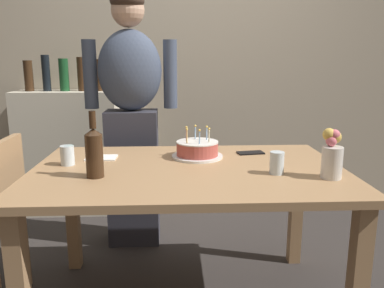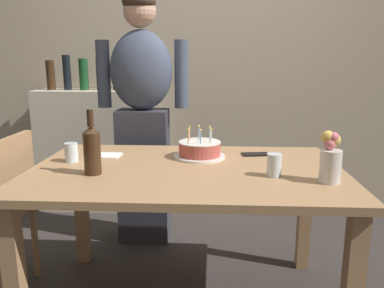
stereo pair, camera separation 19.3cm
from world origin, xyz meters
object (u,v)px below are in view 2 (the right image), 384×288
Objects in this scene: flower_vase at (331,157)px; person_man_bearded at (143,117)px; wine_bottle at (92,149)px; water_glass_far at (274,165)px; birthday_cake at (200,150)px; napkin_stack at (106,156)px; water_glass_near at (71,152)px; cell_phone at (255,154)px.

person_man_bearded is (-0.97, 0.94, 0.02)m from flower_vase.
flower_vase is at bearing -3.31° from wine_bottle.
wine_bottle reaches higher than water_glass_far.
flower_vase is at bearing -17.58° from water_glass_far.
wine_bottle is at bearing -145.24° from birthday_cake.
water_glass_far is 0.35× the size of wine_bottle.
person_man_bearded is at bearing 130.63° from water_glass_far.
wine_bottle is at bearing 85.39° from person_man_bearded.
napkin_stack is 0.58m from person_man_bearded.
flower_vase is (1.04, -0.06, -0.01)m from wine_bottle.
napkin_stack is (0.14, 0.12, -0.04)m from water_glass_near.
cell_phone is 0.09× the size of person_man_bearded.
cell_phone is 0.92× the size of napkin_stack.
water_glass_near is 0.06× the size of person_man_bearded.
water_glass_near is 0.62× the size of napkin_stack.
flower_vase reaches higher than birthday_cake.
cell_phone is 0.54m from flower_vase.
water_glass_far reaches higher than cell_phone.
cell_phone is at bearing 96.31° from water_glass_far.
water_glass_far is 0.47× the size of flower_vase.
napkin_stack is 0.09× the size of person_man_bearded.
person_man_bearded is (0.25, 0.67, 0.09)m from water_glass_near.
flower_vase is (0.22, -0.07, 0.06)m from water_glass_far.
person_man_bearded is (-0.71, 0.48, 0.13)m from cell_phone.
wine_bottle is (-0.48, -0.33, 0.08)m from birthday_cake.
water_glass_near is at bearing -177.53° from cell_phone.
birthday_cake is 0.51m from napkin_stack.
birthday_cake is at bearing 137.17° from water_glass_far.
flower_vase is at bearing 135.86° from person_man_bearded.
birthday_cake is at bearing 10.63° from water_glass_near.
person_man_bearded reaches higher than water_glass_far.
water_glass_near is 1.25m from flower_vase.
wine_bottle is 0.35m from napkin_stack.
wine_bottle reaches higher than cell_phone.
napkin_stack is (-0.03, 0.33, -0.11)m from wine_bottle.
napkin_stack is (-0.81, -0.07, 0.00)m from cell_phone.
cell_phone is 0.81m from napkin_stack.
water_glass_near is 1.01m from water_glass_far.
wine_bottle reaches higher than birthday_cake.
birthday_cake is 0.58m from wine_bottle.
wine_bottle is at bearing -49.76° from water_glass_near.
birthday_cake is 0.69m from flower_vase.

